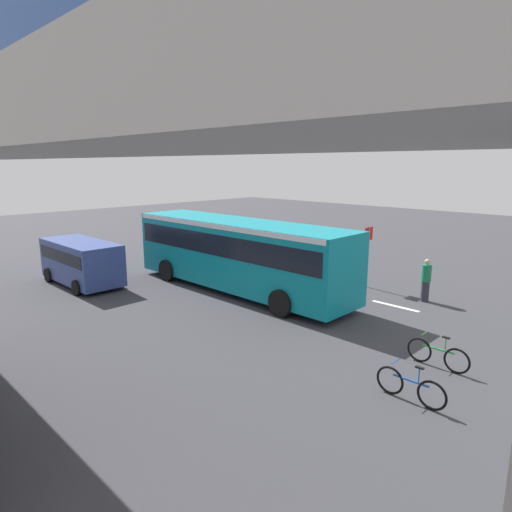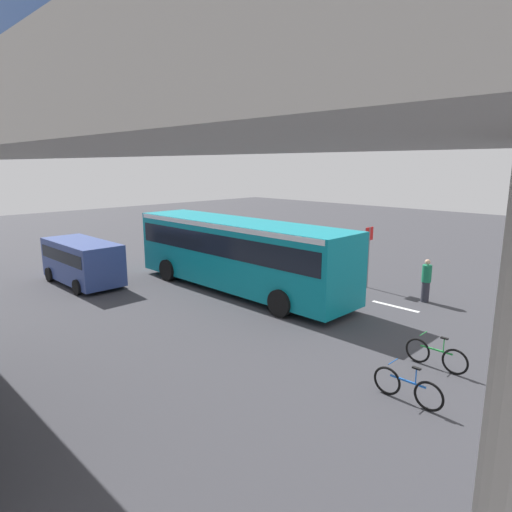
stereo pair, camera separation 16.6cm
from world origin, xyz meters
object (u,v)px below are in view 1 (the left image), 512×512
(city_bus, at_px, (238,249))
(parked_van, at_px, (81,260))
(bicycle_blue, at_px, (410,387))
(bicycle_green, at_px, (438,355))
(pedestrian, at_px, (426,280))
(traffic_sign, at_px, (368,247))

(city_bus, bearing_deg, parked_van, 36.55)
(bicycle_blue, distance_m, bicycle_green, 2.28)
(bicycle_blue, distance_m, pedestrian, 8.57)
(bicycle_blue, relative_size, bicycle_green, 1.00)
(traffic_sign, bearing_deg, city_bus, 49.45)
(city_bus, bearing_deg, bicycle_blue, 159.81)
(parked_van, relative_size, bicycle_blue, 2.71)
(parked_van, height_order, bicycle_green, parked_van)
(bicycle_blue, bearing_deg, pedestrian, -68.30)
(city_bus, distance_m, parked_van, 7.49)
(parked_van, height_order, bicycle_blue, parked_van)
(traffic_sign, bearing_deg, parked_van, 42.26)
(parked_van, distance_m, bicycle_green, 15.90)
(city_bus, distance_m, pedestrian, 8.04)
(parked_van, distance_m, pedestrian, 15.43)
(pedestrian, bearing_deg, bicycle_blue, 111.70)
(bicycle_blue, bearing_deg, parked_van, 2.94)
(parked_van, xyz_separation_m, bicycle_blue, (-15.86, -0.81, -0.81))
(bicycle_green, relative_size, pedestrian, 0.99)
(city_bus, relative_size, bicycle_blue, 6.52)
(city_bus, xyz_separation_m, pedestrian, (-6.71, -4.32, -1.00))
(parked_van, xyz_separation_m, pedestrian, (-12.70, -8.76, -0.30))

